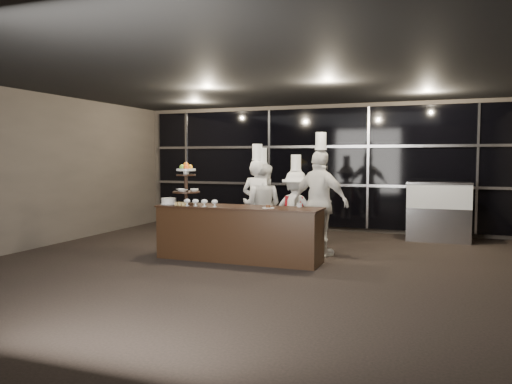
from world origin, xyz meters
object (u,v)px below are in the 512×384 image
at_px(chef_b, 262,205).
at_px(chef_c, 296,210).
at_px(display_stand, 186,181).
at_px(display_case, 439,208).
at_px(chef_a, 257,203).
at_px(buffet_counter, 239,233).
at_px(chef_d, 320,202).
at_px(layer_cake, 169,201).

relative_size(chef_b, chef_c, 1.07).
distance_m(display_stand, chef_b, 1.66).
bearing_deg(display_case, chef_a, -147.71).
distance_m(buffet_counter, chef_d, 1.56).
bearing_deg(chef_c, display_case, 38.47).
bearing_deg(layer_cake, buffet_counter, 2.16).
relative_size(buffet_counter, chef_c, 1.58).
bearing_deg(buffet_counter, chef_c, 62.77).
xyz_separation_m(display_stand, chef_c, (1.64, 1.25, -0.58)).
bearing_deg(display_case, chef_b, -147.82).
bearing_deg(chef_c, buffet_counter, -117.23).
height_order(chef_b, chef_d, chef_d).
bearing_deg(chef_c, chef_b, -179.35).
distance_m(layer_cake, chef_d, 2.69).
bearing_deg(display_case, chef_d, -129.21).
relative_size(buffet_counter, layer_cake, 9.47).
height_order(display_stand, display_case, display_stand).
bearing_deg(chef_c, layer_cake, -146.54).
xyz_separation_m(layer_cake, chef_c, (1.97, 1.30, -0.21)).
bearing_deg(buffet_counter, display_stand, -179.99).
xyz_separation_m(buffet_counter, chef_a, (-0.11, 1.18, 0.41)).
bearing_deg(buffet_counter, layer_cake, -177.84).
distance_m(chef_b, chef_c, 0.68).
bearing_deg(display_case, display_stand, -142.01).
xyz_separation_m(display_case, chef_b, (-3.19, -2.01, 0.14)).
xyz_separation_m(buffet_counter, chef_b, (-0.03, 1.24, 0.36)).
height_order(display_stand, layer_cake, display_stand).
relative_size(display_stand, chef_d, 0.34).
xyz_separation_m(chef_a, chef_c, (0.75, 0.06, -0.12)).
xyz_separation_m(layer_cake, chef_b, (1.29, 1.29, -0.14)).
distance_m(display_stand, chef_a, 1.55).
bearing_deg(chef_d, buffet_counter, -144.68).
relative_size(display_case, chef_b, 0.67).
relative_size(buffet_counter, chef_a, 1.42).
height_order(buffet_counter, layer_cake, layer_cake).
bearing_deg(chef_d, display_stand, -158.82).
bearing_deg(chef_a, chef_d, -14.11).
relative_size(display_stand, display_case, 0.58).
xyz_separation_m(display_stand, chef_d, (2.21, 0.85, -0.38)).
bearing_deg(chef_b, buffet_counter, -88.58).
xyz_separation_m(display_stand, chef_b, (0.97, 1.24, -0.51)).
xyz_separation_m(display_case, chef_a, (-3.27, -2.06, 0.19)).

